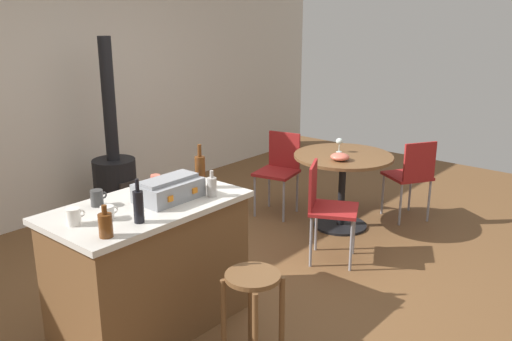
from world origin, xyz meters
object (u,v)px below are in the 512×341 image
wine_glass (339,142)px  bottle_2 (106,225)px  folding_chair_near (279,167)px  serving_bowl (340,157)px  bottle_1 (212,186)px  bottle_3 (138,206)px  wood_stove (115,176)px  toolbox (169,189)px  cup_2 (156,181)px  wooden_stool (253,298)px  dining_table (343,172)px  bottle_0 (200,171)px  folding_chair_left (412,173)px  cup_3 (97,198)px  cup_1 (108,213)px  kitchen_island (150,266)px  cup_0 (74,217)px  folding_chair_far (326,204)px

wine_glass → bottle_2: bearing=-173.9°
folding_chair_near → serving_bowl: 0.86m
folding_chair_near → bottle_1: bottle_1 is taller
bottle_3 → folding_chair_near: bearing=19.8°
wood_stove → toolbox: size_ratio=4.41×
cup_2 → serving_bowl: (1.94, -0.34, -0.17)m
wooden_stool → wine_glass: (2.34, 0.87, 0.40)m
dining_table → bottle_0: bottle_0 is taller
folding_chair_left → cup_3: size_ratio=7.37×
bottle_2 → wood_stove: bearing=53.8°
cup_1 → wood_stove: bearing=53.9°
kitchen_island → cup_0: size_ratio=10.88×
serving_bowl → folding_chair_left: bearing=-24.7°
wooden_stool → serving_bowl: 2.22m
bottle_3 → wine_glass: size_ratio=1.90×
toolbox → bottle_0: size_ratio=1.35×
folding_chair_far → cup_3: 2.02m
dining_table → wood_stove: 2.33m
wooden_stool → bottle_0: bearing=66.9°
bottle_1 → bottle_2: 0.88m
folding_chair_far → cup_0: 2.25m
bottle_2 → dining_table: bearing=4.4°
kitchen_island → folding_chair_left: size_ratio=1.52×
serving_bowl → wooden_stool: bearing=-161.6°
dining_table → serving_bowl: size_ratio=5.41×
cup_3 → wooden_stool: bearing=-70.5°
folding_chair_far → toolbox: (-1.51, 0.28, 0.46)m
folding_chair_left → wood_stove: 3.06m
wooden_stool → bottle_0: (0.33, 0.77, 0.58)m
cup_2 → cup_3: cup_3 is taller
dining_table → cup_0: (-2.92, 0.07, 0.39)m
bottle_3 → cup_1: bottle_3 is taller
wood_stove → bottle_3: wood_stove is taller
cup_3 → serving_bowl: 2.47m
toolbox → bottle_3: size_ratio=1.57×
folding_chair_left → wood_stove: (-1.95, 2.36, -0.04)m
folding_chair_near → toolbox: size_ratio=2.03×
bottle_0 → wooden_stool: bearing=-113.1°
folding_chair_far → cup_2: (-1.39, 0.55, 0.44)m
cup_1 → serving_bowl: bearing=-1.6°
dining_table → bottle_1: 2.08m
folding_chair_far → bottle_2: (-2.16, 0.07, 0.47)m
cup_0 → wooden_stool: bearing=-52.9°
dining_table → bottle_2: size_ratio=5.16×
kitchen_island → bottle_1: bottle_1 is taller
toolbox → folding_chair_near: bearing=19.0°
cup_0 → cup_2: size_ratio=1.14×
folding_chair_far → wine_glass: 0.96m
folding_chair_left → cup_3: bearing=167.9°
cup_1 → cup_3: 0.27m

